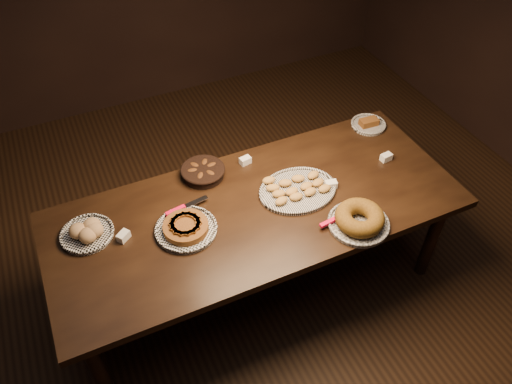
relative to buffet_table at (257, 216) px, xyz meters
name	(u,v)px	position (x,y,z in m)	size (l,w,h in m)	color
ground	(257,283)	(0.00, 0.00, -0.68)	(5.00, 5.00, 0.00)	black
buffet_table	(257,216)	(0.00, 0.00, 0.00)	(2.40, 1.00, 0.75)	black
apple_tart_plate	(186,228)	(-0.43, 0.00, 0.10)	(0.37, 0.37, 0.07)	white
madeleine_platter	(297,189)	(0.27, 0.02, 0.09)	(0.47, 0.38, 0.05)	black
bundt_cake_plate	(359,219)	(0.45, -0.36, 0.12)	(0.40, 0.37, 0.11)	black
croissant_basket	(203,171)	(-0.19, 0.38, 0.11)	(0.30, 0.30, 0.07)	black
bread_roll_plate	(88,232)	(-0.93, 0.18, 0.11)	(0.29, 0.29, 0.09)	white
loaf_plate	(368,124)	(1.02, 0.38, 0.09)	(0.24, 0.24, 0.06)	black
tent_cards	(262,190)	(0.07, 0.09, 0.10)	(1.76, 0.47, 0.04)	white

